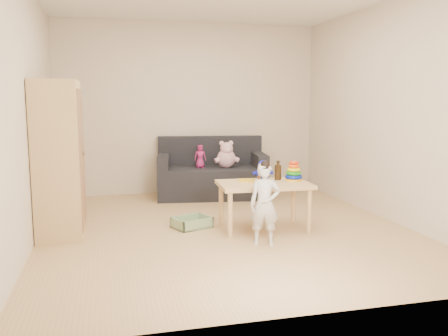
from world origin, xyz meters
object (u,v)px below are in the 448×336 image
object	(u,v)px
play_table	(264,206)
toddler	(265,205)
wardrobe	(59,158)
sofa	(212,182)

from	to	relation	value
play_table	toddler	world-z (taller)	toddler
wardrobe	play_table	bearing A→B (deg)	-10.27
wardrobe	play_table	world-z (taller)	wardrobe
play_table	toddler	size ratio (longest dim) A/B	1.25
wardrobe	toddler	size ratio (longest dim) A/B	2.04
sofa	wardrobe	bearing A→B (deg)	-135.46
wardrobe	play_table	size ratio (longest dim) A/B	1.63
wardrobe	sofa	distance (m)	2.56
wardrobe	sofa	bearing A→B (deg)	36.66
wardrobe	play_table	xyz separation A→B (m)	(2.18, -0.39, -0.55)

